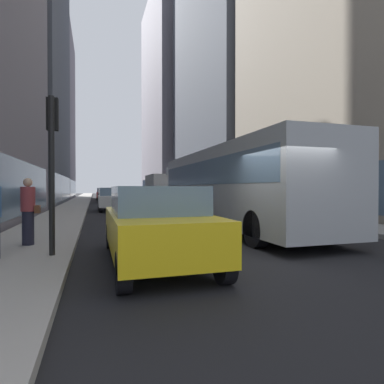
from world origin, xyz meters
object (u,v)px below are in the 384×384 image
object	(u,v)px
car_black_suv	(106,195)
car_red_coupe	(104,194)
box_truck	(158,187)
pedestrian_with_handbag	(28,211)
transit_bus	(231,183)
car_blue_hatchback	(173,197)
traffic_light_near	(52,149)
car_white_van	(113,199)
car_yellow_taxi	(155,224)
dalmatian_dog	(216,229)
car_silver_sedan	(134,194)

from	to	relation	value
car_black_suv	car_red_coupe	xyz separation A→B (m)	(-0.00, 8.32, 0.00)
box_truck	pedestrian_with_handbag	distance (m)	27.48
transit_bus	car_black_suv	xyz separation A→B (m)	(-4.00, 24.51, -0.96)
car_blue_hatchback	traffic_light_near	size ratio (longest dim) A/B	1.33
car_white_van	car_black_suv	distance (m)	13.14
transit_bus	pedestrian_with_handbag	bearing A→B (deg)	-157.51
pedestrian_with_handbag	traffic_light_near	xyz separation A→B (m)	(0.73, -1.42, 1.42)
car_red_coupe	traffic_light_near	world-z (taller)	traffic_light_near
car_white_van	car_yellow_taxi	xyz separation A→B (m)	(0.00, -16.41, 0.00)
car_white_van	pedestrian_with_handbag	distance (m)	14.48
pedestrian_with_handbag	car_red_coupe	bearing A→B (deg)	85.47
traffic_light_near	pedestrian_with_handbag	bearing A→B (deg)	117.09
car_yellow_taxi	car_blue_hatchback	bearing A→B (deg)	75.26
transit_bus	pedestrian_with_handbag	distance (m)	7.43
transit_bus	traffic_light_near	world-z (taller)	traffic_light_near
car_black_suv	car_blue_hatchback	size ratio (longest dim) A/B	1.00
traffic_light_near	car_white_van	bearing A→B (deg)	82.34
car_white_van	dalmatian_dog	bearing A→B (deg)	-83.13
traffic_light_near	box_truck	bearing A→B (deg)	74.39
car_white_van	pedestrian_with_handbag	world-z (taller)	pedestrian_with_handbag
car_blue_hatchback	traffic_light_near	bearing A→B (deg)	-110.60
car_red_coupe	box_truck	distance (m)	11.06
transit_bus	car_white_van	size ratio (longest dim) A/B	2.64
box_truck	traffic_light_near	distance (m)	28.63
car_blue_hatchback	car_silver_sedan	xyz separation A→B (m)	(-1.60, 15.84, -0.00)
car_black_suv	box_truck	world-z (taller)	box_truck
transit_bus	box_truck	world-z (taller)	same
car_white_van	car_blue_hatchback	bearing A→B (deg)	41.03
car_white_van	car_silver_sedan	distance (m)	21.09
box_truck	car_blue_hatchback	bearing A→B (deg)	-90.00
car_black_suv	car_yellow_taxi	size ratio (longest dim) A/B	0.99
car_white_van	car_black_suv	world-z (taller)	same
car_blue_hatchback	box_truck	xyz separation A→B (m)	(0.00, 7.08, 0.84)
car_black_suv	car_yellow_taxi	bearing A→B (deg)	-90.00
car_red_coupe	pedestrian_with_handbag	size ratio (longest dim) A/B	2.63
dalmatian_dog	traffic_light_near	world-z (taller)	traffic_light_near
car_white_van	car_blue_hatchback	world-z (taller)	same
pedestrian_with_handbag	car_black_suv	bearing A→B (deg)	84.10
car_silver_sedan	car_red_coupe	bearing A→B (deg)	169.43
box_truck	pedestrian_with_handbag	bearing A→B (deg)	-107.86
pedestrian_with_handbag	traffic_light_near	bearing A→B (deg)	-62.91
car_black_suv	car_silver_sedan	distance (m)	8.56
car_blue_hatchback	car_red_coupe	world-z (taller)	same
transit_bus	traffic_light_near	bearing A→B (deg)	-145.17
car_red_coupe	car_silver_sedan	size ratio (longest dim) A/B	1.00
transit_bus	pedestrian_with_handbag	xyz separation A→B (m)	(-6.83, -2.83, -0.76)
transit_bus	car_yellow_taxi	world-z (taller)	transit_bus
pedestrian_with_handbag	dalmatian_dog	bearing A→B (deg)	-13.09
car_yellow_taxi	dalmatian_dog	world-z (taller)	car_yellow_taxi
car_blue_hatchback	pedestrian_with_handbag	bearing A→B (deg)	-113.84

